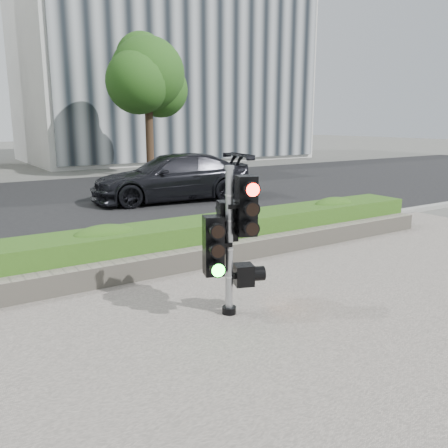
# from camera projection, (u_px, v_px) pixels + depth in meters

# --- Properties ---
(ground) EXTENTS (120.00, 120.00, 0.00)m
(ground) POSITION_uv_depth(u_px,v_px,m) (251.00, 306.00, 6.67)
(ground) COLOR #51514C
(ground) RESTS_ON ground
(sidewalk) EXTENTS (16.00, 11.00, 0.03)m
(sidewalk) POSITION_uv_depth(u_px,v_px,m) (402.00, 386.00, 4.62)
(sidewalk) COLOR #9E9389
(sidewalk) RESTS_ON ground
(road) EXTENTS (60.00, 13.00, 0.02)m
(road) POSITION_uv_depth(u_px,v_px,m) (63.00, 203.00, 14.87)
(road) COLOR black
(road) RESTS_ON ground
(curb) EXTENTS (60.00, 0.25, 0.12)m
(curb) POSITION_uv_depth(u_px,v_px,m) (156.00, 251.00, 9.24)
(curb) COLOR gray
(curb) RESTS_ON ground
(stone_wall) EXTENTS (12.00, 0.32, 0.34)m
(stone_wall) POSITION_uv_depth(u_px,v_px,m) (186.00, 260.00, 8.19)
(stone_wall) COLOR gray
(stone_wall) RESTS_ON sidewalk
(hedge) EXTENTS (12.00, 1.00, 0.68)m
(hedge) POSITION_uv_depth(u_px,v_px,m) (169.00, 242.00, 8.68)
(hedge) COLOR #53912C
(hedge) RESTS_ON sidewalk
(building_right) EXTENTS (18.00, 10.00, 12.00)m
(building_right) POSITION_uv_depth(u_px,v_px,m) (164.00, 68.00, 31.73)
(building_right) COLOR #B7B7B2
(building_right) RESTS_ON ground
(tree_right) EXTENTS (4.10, 3.58, 6.53)m
(tree_right) POSITION_uv_depth(u_px,v_px,m) (147.00, 77.00, 21.38)
(tree_right) COLOR black
(tree_right) RESTS_ON ground
(traffic_signal) EXTENTS (0.73, 0.61, 1.98)m
(traffic_signal) POSITION_uv_depth(u_px,v_px,m) (231.00, 233.00, 6.14)
(traffic_signal) COLOR black
(traffic_signal) RESTS_ON sidewalk
(car_dark) EXTENTS (5.38, 2.74, 1.50)m
(car_dark) POSITION_uv_depth(u_px,v_px,m) (172.00, 177.00, 15.23)
(car_dark) COLOR black
(car_dark) RESTS_ON road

